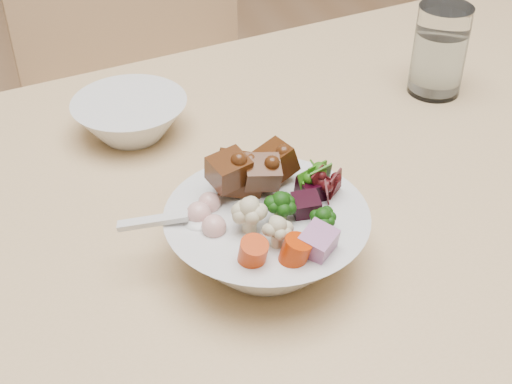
{
  "coord_description": "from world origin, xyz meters",
  "views": [
    {
      "loc": [
        -0.3,
        -0.58,
        1.14
      ],
      "look_at": [
        -0.14,
        -0.07,
        0.74
      ],
      "focal_mm": 50.0,
      "sensor_mm": 36.0,
      "label": 1
    }
  ],
  "objects_px": {
    "dining_table": "(486,194)",
    "side_bowl": "(131,118)",
    "food_bowl": "(268,233)",
    "chair_far": "(152,82)",
    "water_glass": "(439,54)"
  },
  "relations": [
    {
      "from": "food_bowl",
      "to": "dining_table",
      "type": "bearing_deg",
      "value": 18.29
    },
    {
      "from": "dining_table",
      "to": "food_bowl",
      "type": "bearing_deg",
      "value": -171.93
    },
    {
      "from": "dining_table",
      "to": "chair_far",
      "type": "bearing_deg",
      "value": 109.89
    },
    {
      "from": "chair_far",
      "to": "food_bowl",
      "type": "distance_m",
      "value": 0.69
    },
    {
      "from": "dining_table",
      "to": "water_glass",
      "type": "xyz_separation_m",
      "value": [
        -0.01,
        0.15,
        0.12
      ]
    },
    {
      "from": "food_bowl",
      "to": "water_glass",
      "type": "height_order",
      "value": "water_glass"
    },
    {
      "from": "dining_table",
      "to": "chair_far",
      "type": "height_order",
      "value": "chair_far"
    },
    {
      "from": "dining_table",
      "to": "food_bowl",
      "type": "distance_m",
      "value": 0.35
    },
    {
      "from": "water_glass",
      "to": "dining_table",
      "type": "bearing_deg",
      "value": -86.95
    },
    {
      "from": "dining_table",
      "to": "water_glass",
      "type": "height_order",
      "value": "water_glass"
    },
    {
      "from": "chair_far",
      "to": "side_bowl",
      "type": "bearing_deg",
      "value": -109.21
    },
    {
      "from": "dining_table",
      "to": "chair_far",
      "type": "relative_size",
      "value": 1.67
    },
    {
      "from": "dining_table",
      "to": "side_bowl",
      "type": "bearing_deg",
      "value": 149.02
    },
    {
      "from": "dining_table",
      "to": "water_glass",
      "type": "bearing_deg",
      "value": 82.83
    },
    {
      "from": "dining_table",
      "to": "chair_far",
      "type": "distance_m",
      "value": 0.66
    }
  ]
}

